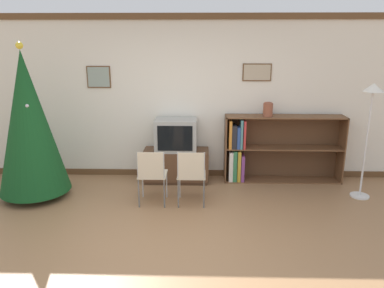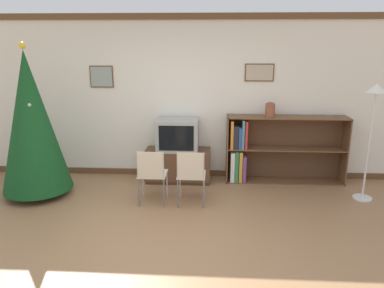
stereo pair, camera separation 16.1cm
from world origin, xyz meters
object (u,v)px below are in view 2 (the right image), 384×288
object	(u,v)px
bookshelf	(267,150)
standing_lamp	(373,112)
christmas_tree	(31,122)
television	(178,135)
folding_chair_left	(152,173)
vase	(270,110)
tv_console	(178,165)
folding_chair_right	(191,174)

from	to	relation	value
bookshelf	standing_lamp	bearing A→B (deg)	-26.52
christmas_tree	television	world-z (taller)	christmas_tree
folding_chair_left	bookshelf	bearing A→B (deg)	30.75
television	standing_lamp	world-z (taller)	standing_lamp
bookshelf	christmas_tree	bearing A→B (deg)	-167.70
christmas_tree	vase	size ratio (longest dim) A/B	9.89
tv_console	television	bearing A→B (deg)	-90.00
tv_console	folding_chair_left	bearing A→B (deg)	-106.07
standing_lamp	christmas_tree	bearing A→B (deg)	-178.80
vase	bookshelf	bearing A→B (deg)	92.71
bookshelf	vase	xyz separation A→B (m)	(0.00, -0.05, 0.68)
christmas_tree	vase	xyz separation A→B (m)	(3.56, 0.72, 0.09)
tv_console	bookshelf	size ratio (longest dim) A/B	0.55
folding_chair_left	christmas_tree	bearing A→B (deg)	171.52
standing_lamp	television	bearing A→B (deg)	168.14
folding_chair_right	bookshelf	bearing A→B (deg)	41.08
folding_chair_right	standing_lamp	bearing A→B (deg)	8.29
bookshelf	vase	bearing A→B (deg)	-87.29
christmas_tree	vase	bearing A→B (deg)	11.47
television	tv_console	bearing A→B (deg)	90.00
christmas_tree	tv_console	world-z (taller)	christmas_tree
tv_console	television	size ratio (longest dim) A/B	1.59
christmas_tree	television	distance (m)	2.22
television	folding_chair_left	bearing A→B (deg)	-106.11
folding_chair_right	folding_chair_left	bearing A→B (deg)	180.00
folding_chair_left	tv_console	bearing A→B (deg)	73.93
television	folding_chair_left	size ratio (longest dim) A/B	0.82
vase	standing_lamp	size ratio (longest dim) A/B	0.13
bookshelf	vase	size ratio (longest dim) A/B	8.42
christmas_tree	folding_chair_left	distance (m)	1.94
christmas_tree	bookshelf	size ratio (longest dim) A/B	1.17
television	vase	bearing A→B (deg)	1.04
christmas_tree	tv_console	xyz separation A→B (m)	(2.08, 0.70, -0.86)
standing_lamp	folding_chair_left	bearing A→B (deg)	-173.18
folding_chair_left	folding_chair_right	bearing A→B (deg)	0.00
tv_console	vase	xyz separation A→B (m)	(1.48, 0.02, 0.95)
folding_chair_left	standing_lamp	distance (m)	3.24
television	folding_chair_left	world-z (taller)	television
christmas_tree	television	size ratio (longest dim) A/B	3.36
christmas_tree	television	xyz separation A→B (m)	(2.08, 0.70, -0.33)
standing_lamp	vase	bearing A→B (deg)	155.28
christmas_tree	folding_chair_left	world-z (taller)	christmas_tree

